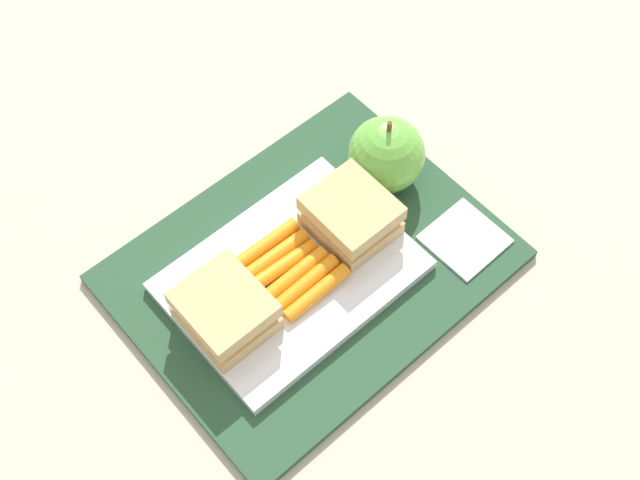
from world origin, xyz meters
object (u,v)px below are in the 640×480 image
(apple, at_px, (386,155))
(paper_napkin, at_px, (465,239))
(sandwich_half_right, at_px, (351,215))
(carrot_sticks_bundle, at_px, (290,269))
(food_tray, at_px, (291,275))
(sandwich_half_left, at_px, (225,311))

(apple, height_order, paper_napkin, apple)
(sandwich_half_right, bearing_deg, carrot_sticks_bundle, 179.78)
(sandwich_half_right, height_order, carrot_sticks_bundle, sandwich_half_right)
(food_tray, xyz_separation_m, sandwich_half_left, (-0.08, 0.00, 0.03))
(carrot_sticks_bundle, bearing_deg, paper_napkin, -27.19)
(food_tray, relative_size, apple, 2.54)
(food_tray, xyz_separation_m, sandwich_half_right, (0.08, 0.00, 0.03))
(food_tray, relative_size, sandwich_half_left, 2.88)
(sandwich_half_left, bearing_deg, sandwich_half_right, 0.00)
(food_tray, bearing_deg, paper_napkin, -27.15)
(apple, bearing_deg, sandwich_half_right, -159.28)
(sandwich_half_left, bearing_deg, apple, 6.93)
(sandwich_half_left, height_order, paper_napkin, sandwich_half_left)
(food_tray, bearing_deg, carrot_sticks_bundle, 135.27)
(food_tray, bearing_deg, apple, 10.42)
(sandwich_half_left, bearing_deg, food_tray, 0.00)
(carrot_sticks_bundle, xyz_separation_m, paper_napkin, (0.16, -0.08, -0.02))
(sandwich_half_left, distance_m, sandwich_half_right, 0.16)
(sandwich_half_right, xyz_separation_m, apple, (0.07, 0.03, 0.01))
(sandwich_half_left, xyz_separation_m, paper_napkin, (0.24, -0.08, -0.03))
(sandwich_half_right, distance_m, apple, 0.08)
(carrot_sticks_bundle, relative_size, paper_napkin, 1.24)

